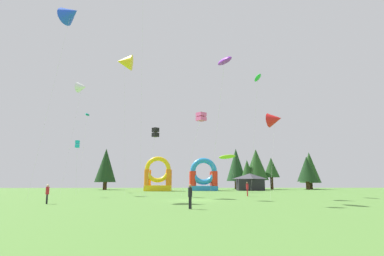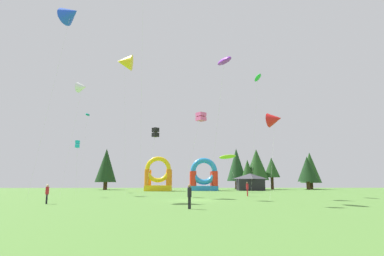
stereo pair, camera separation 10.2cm
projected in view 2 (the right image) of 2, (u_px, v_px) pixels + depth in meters
ground_plane at (194, 200)px, 31.78m from camera, size 120.00×120.00×0.00m
kite_teal_parafoil at (88, 115)px, 59.06m from camera, size 1.19×5.57×14.75m
kite_white_delta at (82, 87)px, 47.85m from camera, size 1.89×4.26×16.82m
kite_pink_box at (201, 117)px, 35.40m from camera, size 2.92×3.60×9.52m
kite_black_box at (155, 132)px, 41.44m from camera, size 1.54×1.53×8.85m
kite_lime_parafoil at (227, 157)px, 55.72m from camera, size 3.41×1.42×6.81m
kite_red_delta at (275, 119)px, 35.83m from camera, size 2.59×3.15×9.74m
kite_blue_delta at (71, 14)px, 38.16m from camera, size 3.29×4.99×23.19m
kite_purple_parafoil at (224, 61)px, 32.47m from camera, size 2.25×6.43×14.80m
kite_yellow_delta at (125, 62)px, 43.44m from camera, size 2.20×5.48×19.28m
kite_green_parafoil at (258, 78)px, 44.75m from camera, size 0.99×7.64×16.95m
kite_cyan_box at (77, 144)px, 40.11m from camera, size 0.63×1.77×7.03m
person_left_edge at (189, 194)px, 22.03m from camera, size 0.40×0.40×1.70m
person_midfield at (247, 188)px, 40.42m from camera, size 0.33×0.33×1.81m
person_near_camera at (47, 192)px, 26.97m from camera, size 0.40×0.40×1.65m
inflatable_red_slide at (158, 179)px, 62.35m from camera, size 5.28×3.78×6.71m
inflatable_orange_dome at (204, 179)px, 64.92m from camera, size 5.70×4.71×6.63m
festival_tent at (250, 182)px, 65.06m from camera, size 5.25×3.54×3.49m
tree_row_0 at (106, 165)px, 71.89m from camera, size 4.78×4.78×9.29m
tree_row_1 at (236, 165)px, 77.27m from camera, size 4.77×4.77×9.86m
tree_row_2 at (248, 171)px, 73.17m from camera, size 3.40×3.40×6.87m
tree_row_3 at (257, 165)px, 74.11m from camera, size 5.60×5.60×9.40m
tree_row_4 at (272, 168)px, 74.78m from camera, size 3.84×3.84×7.48m
tree_row_5 at (307, 169)px, 73.19m from camera, size 4.62×4.62×7.62m
tree_row_6 at (310, 168)px, 77.87m from camera, size 5.07×5.07×9.03m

